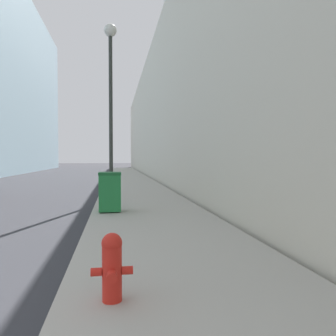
% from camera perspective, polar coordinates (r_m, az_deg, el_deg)
% --- Properties ---
extents(sidewalk_right, '(3.35, 60.00, 0.16)m').
position_cam_1_polar(sidewalk_right, '(20.51, -6.38, -2.78)').
color(sidewalk_right, '#ADA89E').
rests_on(sidewalk_right, ground).
extents(building_right_stone, '(12.00, 60.00, 10.47)m').
position_cam_1_polar(building_right_stone, '(29.95, 8.00, 8.55)').
color(building_right_stone, beige).
rests_on(building_right_stone, ground).
extents(fire_hydrant, '(0.46, 0.34, 0.75)m').
position_cam_1_polar(fire_hydrant, '(3.77, -9.73, -16.37)').
color(fire_hydrant, red).
rests_on(fire_hydrant, sidewalk_right).
extents(trash_bin, '(0.64, 0.66, 1.15)m').
position_cam_1_polar(trash_bin, '(9.64, -10.07, -4.03)').
color(trash_bin, '#1E7538').
rests_on(trash_bin, sidewalk_right).
extents(lamppost, '(0.51, 0.51, 6.91)m').
position_cam_1_polar(lamppost, '(13.77, -9.96, 14.30)').
color(lamppost, '#2D332D').
rests_on(lamppost, sidewalk_right).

